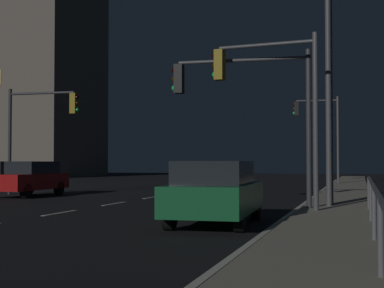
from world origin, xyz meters
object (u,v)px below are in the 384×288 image
Objects in this scene: traffic_light_near_right at (269,88)px; street_lamp_corner at (320,52)px; car at (216,192)px; traffic_light_mid_right at (40,120)px; car_oncoming at (28,178)px; traffic_light_near_left at (319,123)px; traffic_light_mid_left at (244,96)px; street_lamp_far_end at (333,57)px.

traffic_light_near_right is 2.75m from street_lamp_corner.
car is 15.19m from traffic_light_mid_right.
street_lamp_corner is at bearing -15.06° from car_oncoming.
traffic_light_near_left is 1.18× the size of traffic_light_mid_left.
car is 0.91× the size of traffic_light_mid_left.
traffic_light_mid_right is (-11.04, 10.07, 2.72)m from car.
traffic_light_near_left reaches higher than car_oncoming.
car is 0.89× the size of traffic_light_mid_right.
traffic_light_near_right is 1.06× the size of traffic_light_mid_left.
street_lamp_corner is (1.41, 1.93, 1.37)m from traffic_light_near_right.
traffic_light_mid_left is at bearing 142.56° from traffic_light_near_right.
traffic_light_mid_left is 0.59× the size of street_lamp_far_end.
traffic_light_mid_left is at bearing 91.57° from car.
traffic_light_near_left is at bearing 54.57° from car_oncoming.
traffic_light_mid_left is at bearing -28.33° from traffic_light_mid_right.
traffic_light_near_right is at bearing -126.00° from street_lamp_corner.
traffic_light_mid_right is 1.03× the size of traffic_light_mid_left.
car is at bearing -102.65° from traffic_light_near_right.
street_lamp_corner is at bearing -149.49° from street_lamp_far_end.
car_oncoming is 13.26m from traffic_light_near_right.
traffic_light_mid_left reaches higher than car_oncoming.
traffic_light_mid_right is at bearing 160.65° from street_lamp_corner.
traffic_light_mid_left is at bearing -92.44° from traffic_light_near_left.
car and car_oncoming have the same top height.
traffic_light_near_left is at bearing 88.22° from car.
street_lamp_corner reaches higher than traffic_light_mid_left.
street_lamp_far_end is (13.52, -3.30, 4.19)m from car_oncoming.
street_lamp_far_end is (1.79, -19.78, 0.86)m from traffic_light_near_left.
traffic_light_mid_right is at bearing 95.66° from car_oncoming.
traffic_light_near_left is 1.15× the size of traffic_light_mid_right.
street_lamp_corner is (2.19, 5.42, 4.33)m from car.
car is 0.54× the size of street_lamp_far_end.
traffic_light_near_left is (11.72, 16.48, 3.32)m from car_oncoming.
traffic_light_near_left reaches higher than traffic_light_mid_left.
car_oncoming is 0.52× the size of street_lamp_corner.
street_lamp_corner reaches higher than car_oncoming.
car is 7.28m from street_lamp_corner.
traffic_light_near_left is 0.69× the size of street_lamp_corner.
car_oncoming is at bearing -84.34° from traffic_light_mid_right.
traffic_light_mid_right is at bearing 150.91° from traffic_light_near_right.
traffic_light_mid_left is at bearing -151.56° from street_lamp_corner.
traffic_light_near_right reaches higher than car.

